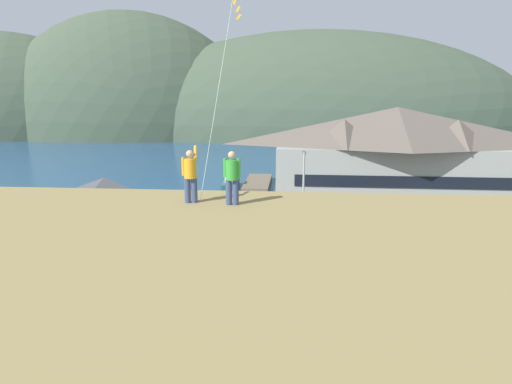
{
  "coord_description": "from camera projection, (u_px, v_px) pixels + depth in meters",
  "views": [
    {
      "loc": [
        1.89,
        -21.65,
        10.66
      ],
      "look_at": [
        -0.68,
        9.0,
        4.08
      ],
      "focal_mm": 29.43,
      "sensor_mm": 36.0,
      "label": 1
    }
  ],
  "objects": [
    {
      "name": "parked_car_back_row_right",
      "position": [
        506.0,
        282.0,
        22.85
      ],
      "size": [
        4.25,
        2.14,
        1.82
      ],
      "color": "red",
      "rests_on": "parking_lot_pad"
    },
    {
      "name": "far_hill_west_ridge",
      "position": [
        10.0,
        134.0,
        143.16
      ],
      "size": [
        84.99,
        61.75,
        66.49
      ],
      "primitive_type": "ellipsoid",
      "color": "#42513D",
      "rests_on": "ground"
    },
    {
      "name": "ground_plane",
      "position": [
        255.0,
        297.0,
        23.48
      ],
      "size": [
        600.0,
        600.0,
        0.0
      ],
      "primitive_type": "plane",
      "color": "#66604C"
    },
    {
      "name": "moored_boat_wharfside",
      "position": [
        231.0,
        183.0,
        52.68
      ],
      "size": [
        2.28,
        6.0,
        2.16
      ],
      "color": "#23564C",
      "rests_on": "ground"
    },
    {
      "name": "parked_car_mid_row_center",
      "position": [
        249.0,
        276.0,
        23.64
      ],
      "size": [
        4.31,
        2.27,
        1.82
      ],
      "color": "black",
      "rests_on": "parking_lot_pad"
    },
    {
      "name": "storage_shed_near_lot",
      "position": [
        107.0,
        210.0,
        31.93
      ],
      "size": [
        6.33,
        5.4,
        5.16
      ],
      "color": "beige",
      "rests_on": "ground"
    },
    {
      "name": "bay_water",
      "position": [
        281.0,
        158.0,
        81.94
      ],
      "size": [
        360.0,
        84.0,
        0.03
      ],
      "primitive_type": "cube",
      "color": "navy",
      "rests_on": "ground"
    },
    {
      "name": "person_kite_flyer",
      "position": [
        190.0,
        174.0,
        13.69
      ],
      "size": [
        0.52,
        0.7,
        1.86
      ],
      "color": "#384770",
      "rests_on": "grassy_hill_foreground"
    },
    {
      "name": "person_companion",
      "position": [
        232.0,
        176.0,
        13.4
      ],
      "size": [
        0.55,
        0.4,
        1.74
      ],
      "color": "#384770",
      "rests_on": "grassy_hill_foreground"
    },
    {
      "name": "far_hill_east_peak",
      "position": [
        132.0,
        134.0,
        143.85
      ],
      "size": [
        88.27,
        66.03,
        79.2
      ],
      "primitive_type": "ellipsoid",
      "color": "#42513D",
      "rests_on": "ground"
    },
    {
      "name": "parked_car_mid_row_near",
      "position": [
        386.0,
        283.0,
        22.76
      ],
      "size": [
        4.21,
        2.07,
        1.82
      ],
      "color": "#9EA3A8",
      "rests_on": "parking_lot_pad"
    },
    {
      "name": "harbor_lodge",
      "position": [
        395.0,
        156.0,
        42.03
      ],
      "size": [
        25.05,
        9.66,
        10.22
      ],
      "color": "#999E99",
      "rests_on": "ground"
    },
    {
      "name": "wharf_dock",
      "position": [
        258.0,
        183.0,
        54.68
      ],
      "size": [
        3.2,
        10.68,
        0.7
      ],
      "color": "#70604C",
      "rests_on": "ground"
    },
    {
      "name": "parking_light_pole",
      "position": [
        303.0,
        189.0,
        32.68
      ],
      "size": [
        0.24,
        0.78,
        6.87
      ],
      "color": "#ADADB2",
      "rests_on": "parking_lot_pad"
    },
    {
      "name": "parking_lot_pad",
      "position": [
        261.0,
        263.0,
        28.34
      ],
      "size": [
        40.0,
        20.0,
        0.1
      ],
      "primitive_type": "cube",
      "color": "slate",
      "rests_on": "ground"
    },
    {
      "name": "far_hill_center_saddle",
      "position": [
        315.0,
        135.0,
        138.74
      ],
      "size": [
        142.29,
        68.32,
        65.75
      ],
      "primitive_type": "ellipsoid",
      "color": "#42513D",
      "rests_on": "ground"
    },
    {
      "name": "parked_car_back_row_left",
      "position": [
        113.0,
        278.0,
        23.37
      ],
      "size": [
        4.29,
        2.24,
        1.82
      ],
      "color": "silver",
      "rests_on": "parking_lot_pad"
    },
    {
      "name": "parked_car_front_row_silver",
      "position": [
        377.0,
        248.0,
        28.25
      ],
      "size": [
        4.34,
        2.35,
        1.82
      ],
      "color": "#236633",
      "rests_on": "parking_lot_pad"
    }
  ]
}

